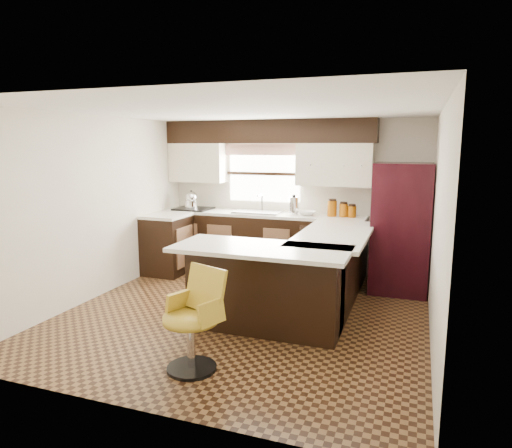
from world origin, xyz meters
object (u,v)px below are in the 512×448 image
at_px(peninsula_return, 265,289).
at_px(refrigerator, 401,228).
at_px(bar_chair, 191,321).
at_px(peninsula_long, 329,271).

relative_size(peninsula_return, refrigerator, 0.93).
distance_m(peninsula_return, refrigerator, 2.35).
distance_m(peninsula_return, bar_chair, 1.18).
height_order(peninsula_long, refrigerator, refrigerator).
distance_m(peninsula_long, bar_chair, 2.27).
bearing_deg(peninsula_long, bar_chair, -111.94).
bearing_deg(peninsula_return, refrigerator, 55.02).
height_order(refrigerator, bar_chair, refrigerator).
bearing_deg(refrigerator, peninsula_return, -124.98).
distance_m(peninsula_long, peninsula_return, 1.11).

